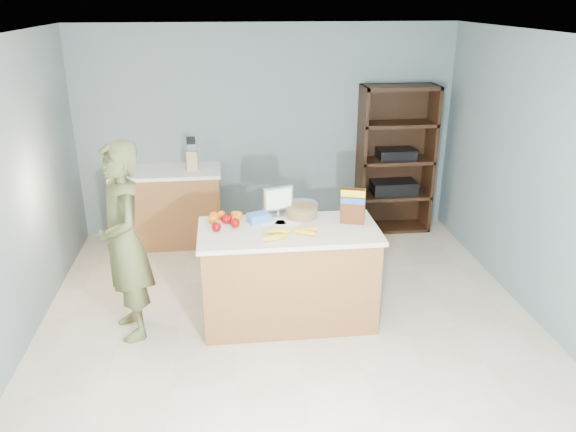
{
  "coord_description": "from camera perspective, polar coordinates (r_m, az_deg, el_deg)",
  "views": [
    {
      "loc": [
        -0.52,
        -4.13,
        2.78
      ],
      "look_at": [
        0.0,
        0.35,
        1.0
      ],
      "focal_mm": 35.0,
      "sensor_mm": 36.0,
      "label": 1
    }
  ],
  "objects": [
    {
      "name": "cereal_box",
      "position": [
        4.93,
        6.62,
        1.27
      ],
      "size": [
        0.22,
        0.14,
        0.32
      ],
      "color": "#592B14",
      "rests_on": "counter_peninsula"
    },
    {
      "name": "bananas",
      "position": [
        4.7,
        0.3,
        -1.7
      ],
      "size": [
        0.51,
        0.23,
        0.05
      ],
      "color": "yellow",
      "rests_on": "counter_peninsula"
    },
    {
      "name": "back_cabinet",
      "position": [
        6.78,
        -11.96,
        0.96
      ],
      "size": [
        1.24,
        0.62,
        0.9
      ],
      "color": "brown",
      "rests_on": "ground"
    },
    {
      "name": "knife_block",
      "position": [
        6.56,
        -9.72,
        5.66
      ],
      "size": [
        0.12,
        0.1,
        0.31
      ],
      "color": "tan",
      "rests_on": "back_cabinet"
    },
    {
      "name": "tv",
      "position": [
        5.06,
        -1.01,
        1.66
      ],
      "size": [
        0.28,
        0.12,
        0.28
      ],
      "color": "silver",
      "rests_on": "counter_peninsula"
    },
    {
      "name": "counter_peninsula",
      "position": [
        5.05,
        0.07,
        -6.39
      ],
      "size": [
        1.56,
        0.76,
        0.9
      ],
      "color": "brown",
      "rests_on": "ground"
    },
    {
      "name": "person",
      "position": [
        4.88,
        -16.31,
        -2.59
      ],
      "size": [
        0.61,
        0.73,
        1.72
      ],
      "primitive_type": "imported",
      "rotation": [
        0.0,
        0.0,
        -1.2
      ],
      "color": "#50562F",
      "rests_on": "ground"
    },
    {
      "name": "shelving_unit",
      "position": [
        7.07,
        10.73,
        5.43
      ],
      "size": [
        0.9,
        0.4,
        1.8
      ],
      "color": "black",
      "rests_on": "ground"
    },
    {
      "name": "salad_bowl",
      "position": [
        5.09,
        1.4,
        0.53
      ],
      "size": [
        0.3,
        0.3,
        0.13
      ],
      "color": "#267219",
      "rests_on": "counter_peninsula"
    },
    {
      "name": "walls",
      "position": [
        4.31,
        0.54,
        6.37
      ],
      "size": [
        4.52,
        5.02,
        2.51
      ],
      "color": "slate",
      "rests_on": "ground"
    },
    {
      "name": "apples",
      "position": [
        4.91,
        -6.28,
        -0.6
      ],
      "size": [
        0.24,
        0.26,
        0.08
      ],
      "color": "#7F0406",
      "rests_on": "counter_peninsula"
    },
    {
      "name": "floor",
      "position": [
        5.01,
        0.47,
        -12.2
      ],
      "size": [
        4.5,
        5.0,
        0.02
      ],
      "primitive_type": "cube",
      "color": "beige",
      "rests_on": "ground"
    },
    {
      "name": "oranges",
      "position": [
        5.02,
        -6.3,
        -0.09
      ],
      "size": [
        0.31,
        0.19,
        0.08
      ],
      "color": "orange",
      "rests_on": "counter_peninsula"
    },
    {
      "name": "blue_carton",
      "position": [
        4.98,
        -3.06,
        -0.18
      ],
      "size": [
        0.21,
        0.18,
        0.08
      ],
      "primitive_type": "cube",
      "rotation": [
        0.0,
        0.0,
        0.39
      ],
      "color": "blue",
      "rests_on": "counter_peninsula"
    },
    {
      "name": "envelopes",
      "position": [
        4.96,
        -0.8,
        -0.72
      ],
      "size": [
        0.36,
        0.19,
        0.0
      ],
      "color": "white",
      "rests_on": "counter_peninsula"
    }
  ]
}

